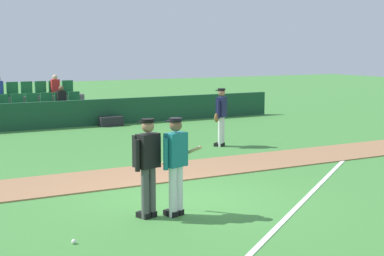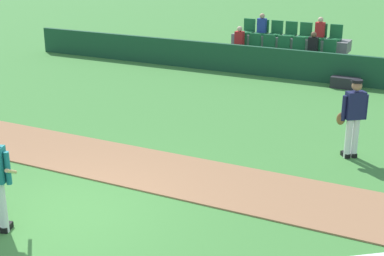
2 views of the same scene
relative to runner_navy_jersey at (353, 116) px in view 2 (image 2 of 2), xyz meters
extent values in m
plane|color=#42843A|center=(-3.91, -4.94, -0.96)|extent=(80.00, 80.00, 0.00)
cube|color=#9E704C|center=(-3.91, -2.55, -0.95)|extent=(28.00, 1.95, 0.03)
cube|color=#19472D|center=(-3.91, 6.34, -0.46)|extent=(20.00, 0.16, 1.00)
cube|color=slate|center=(-3.91, 7.79, -0.81)|extent=(4.45, 2.10, 0.30)
cube|color=slate|center=(-3.91, 7.37, -0.46)|extent=(4.35, 0.85, 0.40)
cube|color=#1E6B38|center=(-5.56, 7.27, -0.21)|extent=(0.44, 0.40, 0.08)
cube|color=#1E6B38|center=(-5.56, 7.49, 0.04)|extent=(0.44, 0.08, 0.50)
cube|color=red|center=(-5.56, 7.32, 0.09)|extent=(0.32, 0.22, 0.52)
sphere|color=beige|center=(-5.56, 7.32, 0.44)|extent=(0.20, 0.20, 0.20)
cube|color=#1E6B38|center=(-5.01, 7.27, -0.21)|extent=(0.44, 0.40, 0.08)
cube|color=#1E6B38|center=(-5.01, 7.49, 0.04)|extent=(0.44, 0.08, 0.50)
cube|color=#1E6B38|center=(-4.46, 7.27, -0.21)|extent=(0.44, 0.40, 0.08)
cube|color=#1E6B38|center=(-4.46, 7.49, 0.04)|extent=(0.44, 0.08, 0.50)
cube|color=#1E6B38|center=(-3.91, 7.27, -0.21)|extent=(0.44, 0.40, 0.08)
cube|color=#1E6B38|center=(-3.91, 7.49, 0.04)|extent=(0.44, 0.08, 0.50)
cube|color=#1E6B38|center=(-3.36, 7.27, -0.21)|extent=(0.44, 0.40, 0.08)
cube|color=#1E6B38|center=(-3.36, 7.49, 0.04)|extent=(0.44, 0.08, 0.50)
cube|color=#1E6B38|center=(-2.81, 7.27, -0.21)|extent=(0.44, 0.40, 0.08)
cube|color=#1E6B38|center=(-2.81, 7.49, 0.04)|extent=(0.44, 0.08, 0.50)
cube|color=black|center=(-2.81, 7.32, 0.09)|extent=(0.32, 0.22, 0.52)
sphere|color=brown|center=(-2.81, 7.32, 0.44)|extent=(0.20, 0.20, 0.20)
cube|color=#1E6B38|center=(-2.26, 7.27, -0.21)|extent=(0.44, 0.40, 0.08)
cube|color=#1E6B38|center=(-2.26, 7.49, 0.04)|extent=(0.44, 0.08, 0.50)
cube|color=slate|center=(-3.91, 8.22, -0.06)|extent=(4.35, 0.85, 0.40)
cube|color=#1E6B38|center=(-5.56, 8.12, 0.19)|extent=(0.44, 0.40, 0.08)
cube|color=#1E6B38|center=(-5.56, 8.34, 0.44)|extent=(0.44, 0.08, 0.50)
cube|color=#1E6B38|center=(-5.01, 8.12, 0.19)|extent=(0.44, 0.40, 0.08)
cube|color=#1E6B38|center=(-5.01, 8.34, 0.44)|extent=(0.44, 0.08, 0.50)
cube|color=#263F99|center=(-5.01, 8.17, 0.49)|extent=(0.32, 0.22, 0.52)
sphere|color=tan|center=(-5.01, 8.17, 0.84)|extent=(0.20, 0.20, 0.20)
cube|color=#1E6B38|center=(-4.46, 8.12, 0.19)|extent=(0.44, 0.40, 0.08)
cube|color=#1E6B38|center=(-4.46, 8.34, 0.44)|extent=(0.44, 0.08, 0.50)
cube|color=#1E6B38|center=(-3.91, 8.12, 0.19)|extent=(0.44, 0.40, 0.08)
cube|color=#1E6B38|center=(-3.91, 8.34, 0.44)|extent=(0.44, 0.08, 0.50)
cube|color=#1E6B38|center=(-3.36, 8.12, 0.19)|extent=(0.44, 0.40, 0.08)
cube|color=#1E6B38|center=(-3.36, 8.34, 0.44)|extent=(0.44, 0.08, 0.50)
cube|color=#1E6B38|center=(-2.81, 8.12, 0.19)|extent=(0.44, 0.40, 0.08)
cube|color=#1E6B38|center=(-2.81, 8.34, 0.44)|extent=(0.44, 0.08, 0.50)
cube|color=red|center=(-2.81, 8.17, 0.49)|extent=(0.32, 0.22, 0.52)
sphere|color=beige|center=(-2.81, 8.17, 0.84)|extent=(0.20, 0.20, 0.20)
cube|color=#1E6B38|center=(-2.26, 8.12, 0.19)|extent=(0.44, 0.40, 0.08)
cube|color=#1E6B38|center=(-2.26, 8.34, 0.44)|extent=(0.44, 0.08, 0.50)
cylinder|color=white|center=(-4.41, -5.83, -0.51)|extent=(0.14, 0.14, 0.90)
cube|color=black|center=(-4.43, -5.77, -0.91)|extent=(0.20, 0.28, 0.10)
cylinder|color=#197075|center=(-4.25, -5.77, 0.19)|extent=(0.09, 0.09, 0.55)
cylinder|color=tan|center=(-4.28, -5.68, 0.09)|extent=(0.52, 0.68, 0.41)
cylinder|color=white|center=(-0.05, -0.04, -0.51)|extent=(0.14, 0.14, 0.90)
cylinder|color=white|center=(0.08, 0.05, -0.51)|extent=(0.14, 0.14, 0.90)
cube|color=black|center=(-0.08, 0.00, -0.91)|extent=(0.25, 0.28, 0.10)
cube|color=black|center=(0.04, 0.10, -0.91)|extent=(0.25, 0.28, 0.10)
cube|color=#191E47|center=(0.02, 0.00, 0.24)|extent=(0.45, 0.42, 0.60)
cylinder|color=#191E47|center=(-0.18, -0.15, 0.19)|extent=(0.09, 0.09, 0.55)
cylinder|color=#191E47|center=(0.21, 0.16, 0.19)|extent=(0.09, 0.09, 0.55)
sphere|color=#9E7051|center=(0.02, 0.00, 0.67)|extent=(0.22, 0.22, 0.22)
cylinder|color=black|center=(0.02, 0.00, 0.77)|extent=(0.23, 0.23, 0.06)
cube|color=black|center=(-0.05, 0.08, 0.74)|extent=(0.22, 0.20, 0.02)
ellipsoid|color=brown|center=(-0.23, -0.12, -0.06)|extent=(0.23, 0.22, 0.28)
cube|color=#232328|center=(-1.33, 5.89, -0.78)|extent=(0.90, 0.36, 0.36)
camera|label=1|loc=(-8.98, -14.74, 2.02)|focal=53.92mm
camera|label=2|loc=(1.94, -11.66, 3.65)|focal=51.75mm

